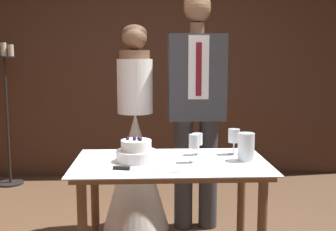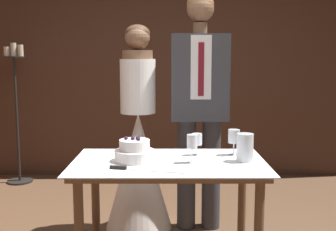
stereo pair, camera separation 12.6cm
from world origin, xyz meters
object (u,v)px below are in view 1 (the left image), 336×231
object	(u,v)px
tiered_cake	(136,152)
groom	(196,99)
hurricane_candle	(246,147)
candle_stand	(7,115)
wine_glass_middle	(234,137)
cake_knife	(135,169)
wine_glass_near	(194,143)
cake_table	(171,177)
bride	(136,156)
wine_glass_far	(197,140)

from	to	relation	value
tiered_cake	groom	distance (m)	0.91
hurricane_candle	candle_stand	bearing A→B (deg)	136.59
wine_glass_middle	candle_stand	xyz separation A→B (m)	(-2.10, 1.86, -0.09)
cake_knife	wine_glass_near	distance (m)	0.41
hurricane_candle	groom	bearing A→B (deg)	106.65
tiered_cake	hurricane_candle	bearing A→B (deg)	-1.14
tiered_cake	cake_knife	world-z (taller)	tiered_cake
tiered_cake	cake_table	bearing A→B (deg)	-4.14
cake_table	cake_knife	world-z (taller)	cake_knife
groom	bride	bearing A→B (deg)	179.94
cake_table	tiered_cake	world-z (taller)	tiered_cake
tiered_cake	wine_glass_middle	distance (m)	0.67
wine_glass_middle	wine_glass_far	world-z (taller)	wine_glass_middle
wine_glass_far	wine_glass_near	bearing A→B (deg)	-102.07
wine_glass_middle	candle_stand	world-z (taller)	candle_stand
tiered_cake	candle_stand	world-z (taller)	candle_stand
wine_glass_middle	wine_glass_far	xyz separation A→B (m)	(-0.25, -0.00, -0.02)
tiered_cake	wine_glass_far	distance (m)	0.43
wine_glass_middle	hurricane_candle	distance (m)	0.18
cake_table	wine_glass_far	world-z (taller)	wine_glass_far
bride	candle_stand	distance (m)	1.92
hurricane_candle	groom	distance (m)	0.83
tiered_cake	wine_glass_middle	bearing A→B (deg)	13.91
wine_glass_middle	hurricane_candle	size ratio (longest dim) A/B	0.98
wine_glass_near	hurricane_candle	bearing A→B (deg)	5.82
cake_table	cake_knife	bearing A→B (deg)	-136.29
wine_glass_near	bride	distance (m)	0.93
cake_knife	groom	world-z (taller)	groom
hurricane_candle	candle_stand	xyz separation A→B (m)	(-2.15, 2.03, -0.05)
cake_table	tiered_cake	distance (m)	0.27
wine_glass_near	candle_stand	size ratio (longest dim) A/B	0.11
cake_knife	wine_glass_middle	xyz separation A→B (m)	(0.64, 0.38, 0.11)
tiered_cake	wine_glass_far	world-z (taller)	tiered_cake
cake_table	wine_glass_far	size ratio (longest dim) A/B	8.26
tiered_cake	candle_stand	size ratio (longest dim) A/B	0.16
cake_knife	hurricane_candle	world-z (taller)	hurricane_candle
bride	groom	distance (m)	0.67
wine_glass_middle	bride	size ratio (longest dim) A/B	0.10
wine_glass_near	candle_stand	xyz separation A→B (m)	(-1.81, 2.06, -0.09)
tiered_cake	groom	world-z (taller)	groom
cake_knife	bride	distance (m)	0.98
hurricane_candle	candle_stand	size ratio (longest dim) A/B	0.11
cake_table	bride	size ratio (longest dim) A/B	0.73
candle_stand	wine_glass_middle	bearing A→B (deg)	-41.43
wine_glass_near	wine_glass_middle	size ratio (longest dim) A/B	1.02
wine_glass_far	hurricane_candle	size ratio (longest dim) A/B	0.83
wine_glass_middle	bride	distance (m)	0.93
wine_glass_near	bride	xyz separation A→B (m)	(-0.39, 0.80, -0.27)
cake_table	groom	world-z (taller)	groom
wine_glass_far	tiered_cake	bearing A→B (deg)	-158.82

